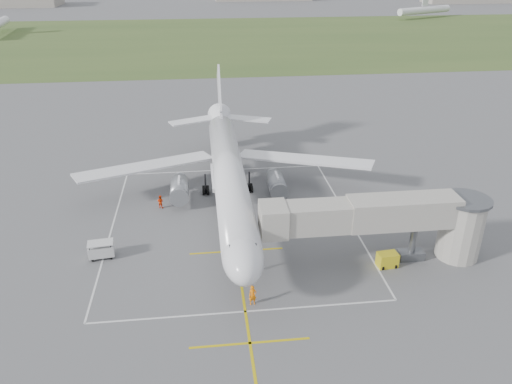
{
  "coord_description": "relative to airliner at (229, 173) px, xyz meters",
  "views": [
    {
      "loc": [
        -3.12,
        -55.26,
        29.19
      ],
      "look_at": [
        2.82,
        -4.0,
        4.0
      ],
      "focal_mm": 35.0,
      "sensor_mm": 36.0,
      "label": 1
    }
  ],
  "objects": [
    {
      "name": "airliner",
      "position": [
        0.0,
        0.0,
        0.0
      ],
      "size": [
        38.93,
        46.75,
        13.52
      ],
      "color": "silver",
      "rests_on": "ground"
    },
    {
      "name": "ground",
      "position": [
        0.0,
        -0.75,
        -4.39
      ],
      "size": [
        700.0,
        700.0,
        0.0
      ],
      "primitive_type": "plane",
      "color": "#5A5A5C",
      "rests_on": "ground"
    },
    {
      "name": "baggage_cart",
      "position": [
        -14.12,
        -10.32,
        -3.47
      ],
      "size": [
        2.76,
        1.85,
        1.81
      ],
      "rotation": [
        0.0,
        0.0,
        0.12
      ],
      "color": "silver",
      "rests_on": "ground"
    },
    {
      "name": "ramp_worker_nose",
      "position": [
        0.78,
        -19.78,
        -3.41
      ],
      "size": [
        0.77,
        0.56,
        1.97
      ],
      "primitive_type": "imported",
      "rotation": [
        0.0,
        0.0,
        0.12
      ],
      "color": "orange",
      "rests_on": "ground"
    },
    {
      "name": "gpu_unit",
      "position": [
        15.06,
        -15.31,
        -3.65
      ],
      "size": [
        2.12,
        1.59,
        1.5
      ],
      "rotation": [
        0.0,
        0.0,
        0.1
      ],
      "color": "gold",
      "rests_on": "ground"
    },
    {
      "name": "distant_aircraft",
      "position": [
        12.74,
        164.33,
        -0.8
      ],
      "size": [
        199.13,
        54.28,
        8.85
      ],
      "color": "silver",
      "rests_on": "ground"
    },
    {
      "name": "apron_markings",
      "position": [
        0.0,
        -6.57,
        -4.38
      ],
      "size": [
        28.2,
        60.0,
        0.01
      ],
      "color": "#C1A90B",
      "rests_on": "ground"
    },
    {
      "name": "ramp_worker_wing",
      "position": [
        -8.62,
        0.34,
        -3.55
      ],
      "size": [
        1.01,
        0.92,
        1.69
      ],
      "primitive_type": "imported",
      "rotation": [
        0.0,
        0.0,
        2.72
      ],
      "color": "red",
      "rests_on": "ground"
    },
    {
      "name": "jet_bridge",
      "position": [
        15.72,
        -14.25,
        0.35
      ],
      "size": [
        23.4,
        5.0,
        7.2
      ],
      "color": "gray",
      "rests_on": "ground"
    },
    {
      "name": "grass_strip",
      "position": [
        0.0,
        129.25,
        -4.38
      ],
      "size": [
        700.0,
        120.0,
        0.02
      ],
      "primitive_type": "cube",
      "color": "#3A5224",
      "rests_on": "ground"
    }
  ]
}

